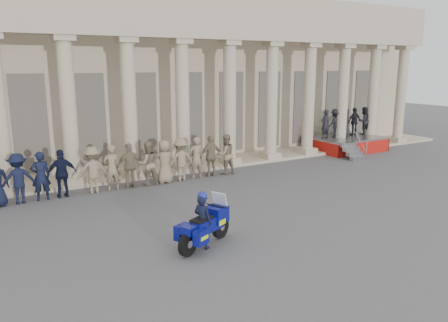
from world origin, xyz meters
The scene contains 6 objects.
ground centered at (0.00, 0.00, 0.00)m, with size 90.00×90.00×0.00m, color #48484A.
building centered at (0.00, 14.74, 4.52)m, with size 40.00×12.50×9.00m.
officer_rank centered at (-6.50, 6.58, 0.96)m, with size 19.28×0.73×1.92m.
reviewing_stand centered at (12.22, 8.01, 1.38)m, with size 4.16×4.01×2.55m.
motorcycle centered at (-1.99, -0.46, 0.63)m, with size 2.10×1.39×1.45m.
rider centered at (-2.10, -0.52, 0.84)m, with size 0.59×0.68×1.67m.
Camera 1 is at (-7.47, -10.89, 5.11)m, focal length 35.00 mm.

